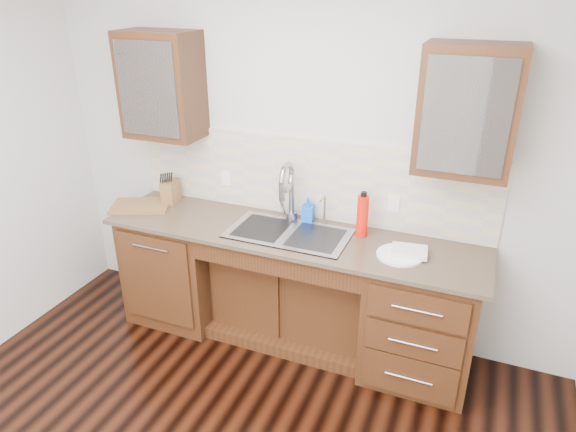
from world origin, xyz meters
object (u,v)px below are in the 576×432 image
at_px(water_bottle, 362,216).
at_px(knife_block, 171,192).
at_px(soap_bottle, 308,210).
at_px(cutting_board, 141,206).
at_px(plate, 400,255).

distance_m(water_bottle, knife_block, 1.54).
relative_size(soap_bottle, cutting_board, 0.42).
distance_m(soap_bottle, knife_block, 1.12).
bearing_deg(cutting_board, knife_block, 45.00).
bearing_deg(knife_block, soap_bottle, -3.75).
xyz_separation_m(soap_bottle, plate, (0.72, -0.27, -0.08)).
xyz_separation_m(plate, cutting_board, (-2.02, 0.03, 0.00)).
height_order(water_bottle, cutting_board, water_bottle).
xyz_separation_m(water_bottle, knife_block, (-1.54, 0.01, -0.06)).
distance_m(soap_bottle, cutting_board, 1.32).
bearing_deg(plate, cutting_board, 179.26).
relative_size(knife_block, cutting_board, 0.41).
bearing_deg(water_bottle, soap_bottle, 169.47).
xyz_separation_m(soap_bottle, cutting_board, (-1.29, -0.24, -0.08)).
height_order(knife_block, cutting_board, knife_block).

